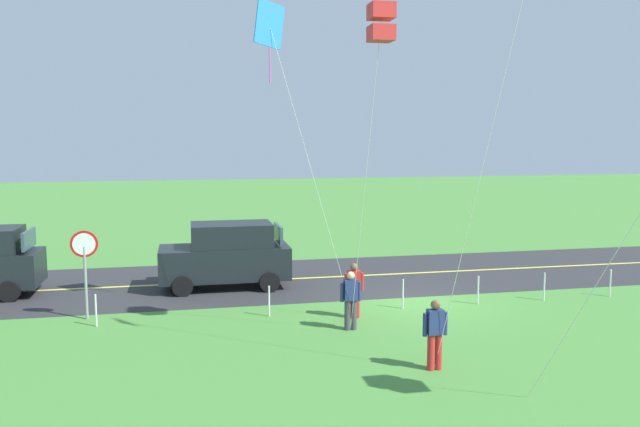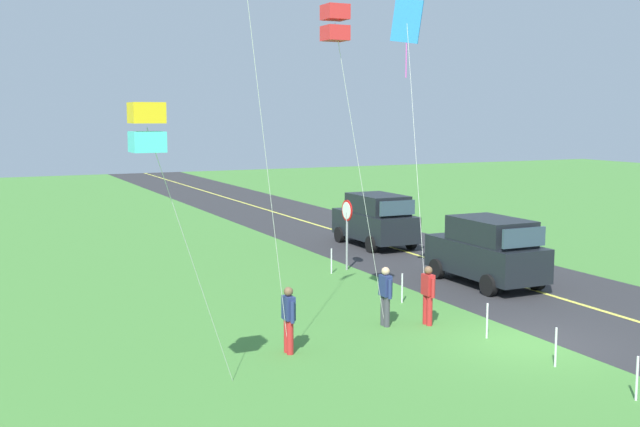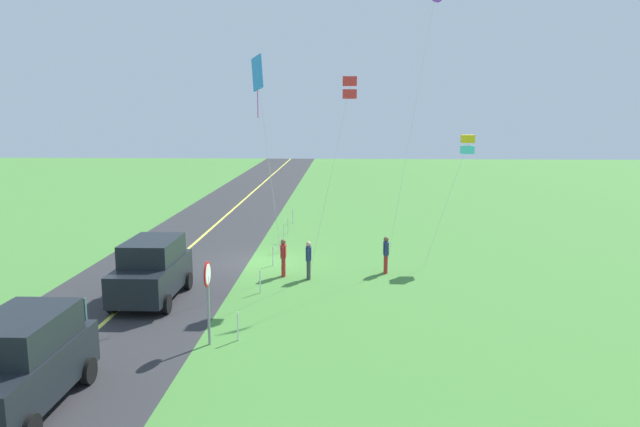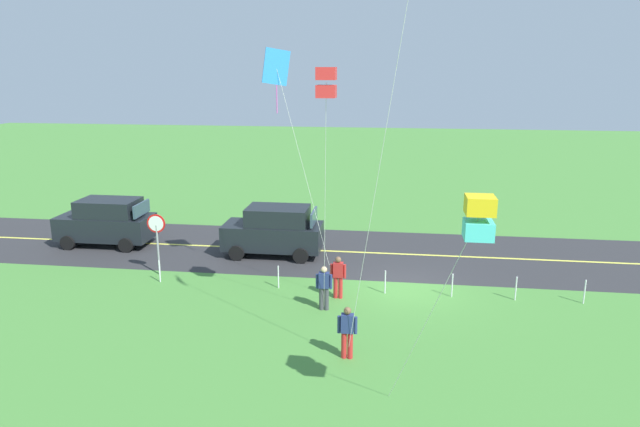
% 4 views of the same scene
% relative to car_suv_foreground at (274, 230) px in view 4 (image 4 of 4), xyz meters
% --- Properties ---
extents(ground_plane, '(120.00, 120.00, 0.10)m').
position_rel_car_suv_foreground_xyz_m(ground_plane, '(-5.75, 3.15, -1.20)').
color(ground_plane, '#478438').
extents(asphalt_road, '(120.00, 7.00, 0.00)m').
position_rel_car_suv_foreground_xyz_m(asphalt_road, '(-5.75, -0.85, -1.15)').
color(asphalt_road, '#2D2D30').
rests_on(asphalt_road, ground).
extents(road_centre_stripe, '(120.00, 0.16, 0.00)m').
position_rel_car_suv_foreground_xyz_m(road_centre_stripe, '(-5.75, -0.85, -1.15)').
color(road_centre_stripe, '#E5E04C').
rests_on(road_centre_stripe, asphalt_road).
extents(car_suv_foreground, '(4.40, 2.12, 2.24)m').
position_rel_car_suv_foreground_xyz_m(car_suv_foreground, '(0.00, 0.00, 0.00)').
color(car_suv_foreground, black).
rests_on(car_suv_foreground, ground).
extents(car_parked_east_near, '(4.40, 2.12, 2.24)m').
position_rel_car_suv_foreground_xyz_m(car_parked_east_near, '(8.22, -0.42, 0.00)').
color(car_parked_east_near, black).
rests_on(car_parked_east_near, ground).
extents(stop_sign, '(0.76, 0.08, 2.56)m').
position_rel_car_suv_foreground_xyz_m(stop_sign, '(4.17, 3.06, 0.65)').
color(stop_sign, gray).
rests_on(stop_sign, ground).
extents(person_adult_near, '(0.58, 0.22, 1.60)m').
position_rel_car_suv_foreground_xyz_m(person_adult_near, '(-3.33, 4.51, -0.29)').
color(person_adult_near, red).
rests_on(person_adult_near, ground).
extents(person_adult_companion, '(0.58, 0.22, 1.60)m').
position_rel_car_suv_foreground_xyz_m(person_adult_companion, '(-2.95, 5.60, -0.29)').
color(person_adult_companion, '#3F3F47').
rests_on(person_adult_companion, ground).
extents(person_child_watcher, '(0.58, 0.22, 1.60)m').
position_rel_car_suv_foreground_xyz_m(person_child_watcher, '(-4.03, 8.86, -0.29)').
color(person_child_watcher, red).
rests_on(person_child_watcher, ground).
extents(kite_red_low, '(2.77, 0.92, 8.92)m').
position_rel_car_suv_foreground_xyz_m(kite_red_low, '(-1.07, 3.88, 6.95)').
color(kite_red_low, silver).
rests_on(kite_red_low, ground).
extents(kite_blue_mid, '(0.56, 1.93, 8.24)m').
position_rel_car_suv_foreground_xyz_m(kite_blue_mid, '(-3.20, 7.23, 6.64)').
color(kite_blue_mid, silver).
rests_on(kite_blue_mid, ground).
extents(kite_orange_near, '(1.90, 2.33, 5.82)m').
position_rel_car_suv_foreground_xyz_m(kite_orange_near, '(-6.88, 12.71, 4.22)').
color(kite_orange_near, silver).
rests_on(kite_orange_near, ground).
extents(fence_post_1, '(0.05, 0.05, 0.90)m').
position_rel_car_suv_foreground_xyz_m(fence_post_1, '(-12.15, 3.85, -0.70)').
color(fence_post_1, silver).
rests_on(fence_post_1, ground).
extents(fence_post_2, '(0.05, 0.05, 0.90)m').
position_rel_car_suv_foreground_xyz_m(fence_post_2, '(-9.77, 3.85, -0.70)').
color(fence_post_2, silver).
rests_on(fence_post_2, ground).
extents(fence_post_3, '(0.05, 0.05, 0.90)m').
position_rel_car_suv_foreground_xyz_m(fence_post_3, '(-7.50, 3.85, -0.70)').
color(fence_post_3, silver).
rests_on(fence_post_3, ground).
extents(fence_post_4, '(0.05, 0.05, 0.90)m').
position_rel_car_suv_foreground_xyz_m(fence_post_4, '(-5.04, 3.85, -0.70)').
color(fence_post_4, silver).
rests_on(fence_post_4, ground).
extents(fence_post_5, '(0.05, 0.05, 0.90)m').
position_rel_car_suv_foreground_xyz_m(fence_post_5, '(-0.96, 3.85, -0.70)').
color(fence_post_5, silver).
rests_on(fence_post_5, ground).
extents(fence_post_6, '(0.05, 0.05, 0.90)m').
position_rel_car_suv_foreground_xyz_m(fence_post_6, '(3.82, 3.85, -0.70)').
color(fence_post_6, silver).
rests_on(fence_post_6, ground).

